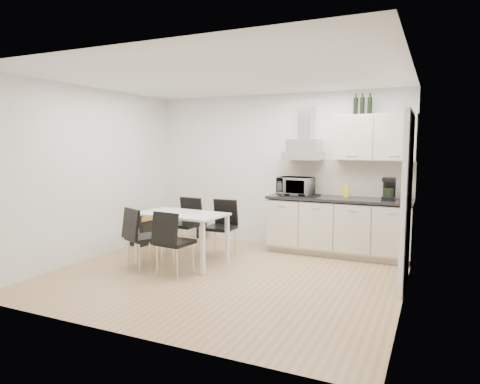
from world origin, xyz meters
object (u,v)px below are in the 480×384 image
object	(u,v)px
chair_far_left	(185,226)
chair_far_right	(220,229)
chair_near_left	(144,239)
guitar_amp	(148,227)
kitchenette	(341,203)
floor_speaker	(202,230)
chair_near_right	(175,243)
dining_table	(182,219)

from	to	relation	value
chair_far_left	chair_far_right	size ratio (longest dim) A/B	1.00
chair_far_right	chair_near_left	world-z (taller)	same
chair_far_right	guitar_amp	bearing A→B (deg)	-11.06
kitchenette	chair_far_right	distance (m)	1.94
kitchenette	floor_speaker	bearing A→B (deg)	176.39
chair_near_left	kitchenette	bearing A→B (deg)	64.62
chair_far_left	guitar_amp	size ratio (longest dim) A/B	1.26
kitchenette	chair_near_right	distance (m)	2.71
chair_far_left	chair_near_right	world-z (taller)	same
chair_far_left	chair_far_right	distance (m)	0.64
kitchenette	chair_near_right	size ratio (longest dim) A/B	2.86
guitar_amp	floor_speaker	world-z (taller)	guitar_amp
chair_near_left	floor_speaker	size ratio (longest dim) A/B	2.91
chair_near_right	floor_speaker	world-z (taller)	chair_near_right
chair_near_left	guitar_amp	size ratio (longest dim) A/B	1.26
kitchenette	chair_far_left	world-z (taller)	kitchenette
chair_far_right	chair_near_right	bearing A→B (deg)	84.23
kitchenette	floor_speaker	distance (m)	2.71
chair_far_right	floor_speaker	bearing A→B (deg)	-49.09
guitar_amp	chair_near_left	bearing A→B (deg)	-47.32
floor_speaker	dining_table	bearing A→B (deg)	-94.01
kitchenette	chair_near_left	size ratio (longest dim) A/B	2.86
dining_table	guitar_amp	world-z (taller)	dining_table
kitchenette	chair_far_right	world-z (taller)	kitchenette
chair_near_left	floor_speaker	xyz separation A→B (m)	(-0.30, 2.12, -0.29)
dining_table	chair_near_left	bearing A→B (deg)	-116.82
guitar_amp	kitchenette	bearing A→B (deg)	17.97
chair_far_left	dining_table	bearing A→B (deg)	121.00
chair_far_left	floor_speaker	bearing A→B (deg)	-71.50
chair_far_right	chair_near_right	distance (m)	1.13
chair_far_right	chair_near_right	world-z (taller)	same
chair_near_left	chair_near_right	world-z (taller)	same
kitchenette	chair_near_right	bearing A→B (deg)	-131.42
chair_near_left	chair_far_right	bearing A→B (deg)	83.77
kitchenette	guitar_amp	size ratio (longest dim) A/B	3.62
dining_table	chair_near_left	world-z (taller)	chair_near_left
kitchenette	chair_near_left	xyz separation A→B (m)	(-2.32, -1.95, -0.39)
kitchenette	dining_table	xyz separation A→B (m)	(-2.02, -1.46, -0.17)
chair_far_right	kitchenette	bearing A→B (deg)	-153.40
kitchenette	chair_near_right	xyz separation A→B (m)	(-1.77, -2.01, -0.39)
chair_near_right	chair_near_left	bearing A→B (deg)	-179.87
guitar_amp	floor_speaker	size ratio (longest dim) A/B	2.31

